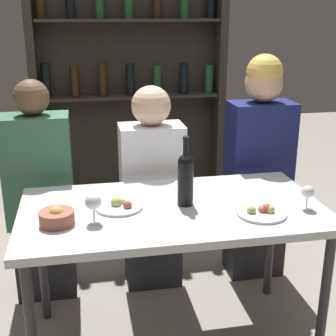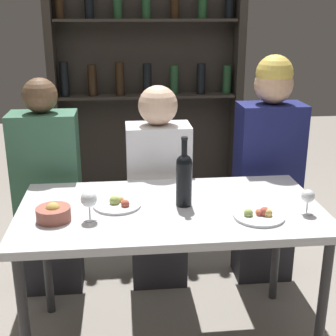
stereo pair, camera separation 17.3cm
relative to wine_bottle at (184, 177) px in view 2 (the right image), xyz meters
The scene contains 11 objects.
dining_table 0.21m from the wine_bottle, 167.59° to the right, with size 1.38×0.73×0.73m.
wine_rack_wall 1.74m from the wine_bottle, 92.13° to the left, with size 1.49×0.21×2.34m.
wine_bottle is the anchor object (origin of this frame).
wine_glass_0 0.44m from the wine_bottle, 164.16° to the right, with size 0.07×0.07×0.13m.
wine_glass_1 0.55m from the wine_bottle, 15.87° to the right, with size 0.06×0.06×0.11m.
food_plate_0 0.37m from the wine_bottle, 29.10° to the right, with size 0.22×0.22×0.05m.
food_plate_1 0.33m from the wine_bottle, behind, with size 0.22×0.22×0.05m.
snack_bowl 0.59m from the wine_bottle, 169.47° to the right, with size 0.15×0.15×0.08m.
seated_person_left 0.93m from the wine_bottle, 141.72° to the left, with size 0.36×0.22×1.25m.
seated_person_center 0.63m from the wine_bottle, 97.36° to the left, with size 0.36×0.22×1.20m.
seated_person_right 0.82m from the wine_bottle, 43.88° to the left, with size 0.37×0.22×1.36m.
Camera 2 is at (-0.21, -1.95, 1.58)m, focal length 50.00 mm.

